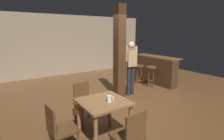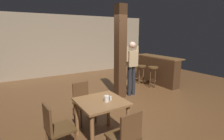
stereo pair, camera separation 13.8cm
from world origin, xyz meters
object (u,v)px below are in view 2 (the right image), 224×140
object	(u,v)px
dining_table	(101,108)
chair_west	(55,127)
napkin_cup	(107,99)
chair_north	(83,100)
bar_stool_far	(130,66)
salt_shaker	(111,98)
standing_person	(132,65)
chair_south	(126,135)
bar_stool_near	(153,72)
bar_counter	(156,70)
bar_stool_mid	(141,70)

from	to	relation	value
dining_table	chair_west	xyz separation A→B (m)	(-0.86, -0.04, -0.11)
dining_table	napkin_cup	xyz separation A→B (m)	(0.06, -0.09, 0.20)
chair_north	chair_west	size ratio (longest dim) A/B	1.00
chair_north	bar_stool_far	size ratio (longest dim) A/B	1.12
chair_north	salt_shaker	bearing A→B (deg)	-76.30
chair_west	standing_person	xyz separation A→B (m)	(2.80, 1.65, 0.50)
chair_south	bar_stool_far	world-z (taller)	chair_south
bar_stool_near	chair_west	bearing A→B (deg)	-154.48
dining_table	bar_stool_far	xyz separation A→B (m)	(3.06, 3.21, -0.03)
chair_south	bar_stool_far	xyz separation A→B (m)	(3.08, 4.03, 0.08)
chair_north	bar_stool_near	distance (m)	3.32
chair_north	chair_west	distance (m)	1.18
bar_stool_far	napkin_cup	bearing A→B (deg)	-132.22
bar_stool_near	salt_shaker	bearing A→B (deg)	-146.96
napkin_cup	bar_counter	world-z (taller)	bar_counter
standing_person	bar_stool_near	size ratio (longest dim) A/B	2.21
napkin_cup	salt_shaker	world-z (taller)	napkin_cup
chair_west	bar_stool_near	xyz separation A→B (m)	(3.97, 1.89, 0.08)
salt_shaker	standing_person	distance (m)	2.44
salt_shaker	bar_stool_near	bearing A→B (deg)	33.04
napkin_cup	standing_person	distance (m)	2.54
standing_person	bar_counter	distance (m)	1.84
bar_stool_far	chair_north	bearing A→B (deg)	-142.26
bar_counter	bar_stool_near	world-z (taller)	bar_counter
chair_south	salt_shaker	size ratio (longest dim) A/B	11.40
bar_stool_near	bar_stool_mid	size ratio (longest dim) A/B	1.06
chair_north	bar_stool_near	world-z (taller)	chair_north
chair_west	bar_stool_far	world-z (taller)	chair_west
standing_person	bar_stool_mid	size ratio (longest dim) A/B	2.35
chair_west	dining_table	bearing A→B (deg)	2.86
napkin_cup	chair_south	bearing A→B (deg)	-96.54
standing_person	chair_west	bearing A→B (deg)	-149.45
chair_west	bar_stool_far	distance (m)	5.09
napkin_cup	bar_stool_far	world-z (taller)	napkin_cup
chair_north	salt_shaker	size ratio (longest dim) A/B	11.40
chair_west	bar_counter	distance (m)	5.02
chair_north	chair_south	xyz separation A→B (m)	(0.02, -1.63, 0.00)
chair_south	bar_counter	world-z (taller)	bar_counter
chair_west	chair_south	bearing A→B (deg)	-42.75
standing_person	bar_stool_near	world-z (taller)	standing_person
bar_stool_mid	chair_south	bearing A→B (deg)	-133.41
chair_south	bar_counter	xyz separation A→B (m)	(3.65, 3.02, 0.04)
chair_north	chair_south	distance (m)	1.63
standing_person	bar_stool_mid	world-z (taller)	standing_person
dining_table	chair_north	xyz separation A→B (m)	(-0.04, 0.81, -0.11)
salt_shaker	bar_counter	bearing A→B (deg)	33.20
bar_stool_near	bar_stool_mid	world-z (taller)	bar_stool_near
salt_shaker	standing_person	world-z (taller)	standing_person
chair_west	bar_stool_mid	bearing A→B (deg)	32.38
chair_west	bar_stool_near	size ratio (longest dim) A/B	1.14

